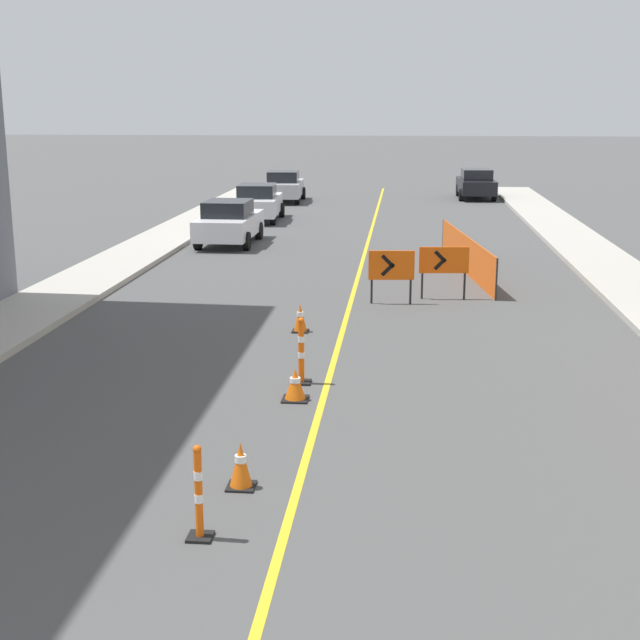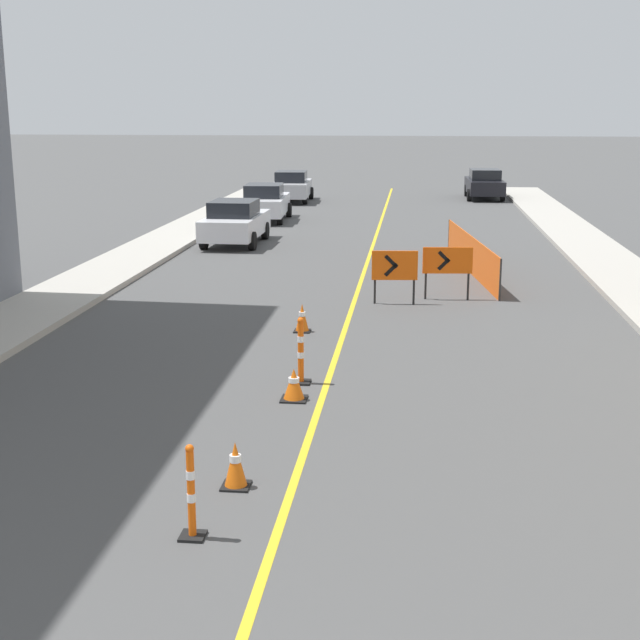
% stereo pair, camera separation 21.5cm
% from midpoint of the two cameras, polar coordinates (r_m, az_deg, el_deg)
% --- Properties ---
extents(lane_stripe, '(0.12, 52.29, 0.01)m').
position_cam_midpoint_polar(lane_stripe, '(28.61, 2.51, 3.76)').
color(lane_stripe, gold).
rests_on(lane_stripe, ground_plane).
extents(sidewalk_left, '(2.21, 52.29, 0.15)m').
position_cam_midpoint_polar(sidewalk_left, '(29.93, -12.09, 4.04)').
color(sidewalk_left, '#ADA89E').
rests_on(sidewalk_left, ground_plane).
extents(sidewalk_right, '(2.21, 52.29, 0.15)m').
position_cam_midpoint_polar(sidewalk_right, '(29.21, 17.47, 3.49)').
color(sidewalk_right, '#ADA89E').
rests_on(sidewalk_right, ground_plane).
extents(traffic_cone_second, '(0.37, 0.37, 0.63)m').
position_cam_midpoint_polar(traffic_cone_second, '(11.79, -5.62, -9.24)').
color(traffic_cone_second, black).
rests_on(traffic_cone_second, ground_plane).
extents(traffic_cone_third, '(0.44, 0.44, 0.55)m').
position_cam_midpoint_polar(traffic_cone_third, '(15.10, -2.01, -4.16)').
color(traffic_cone_third, black).
rests_on(traffic_cone_third, ground_plane).
extents(traffic_cone_fourth, '(0.36, 0.36, 0.63)m').
position_cam_midpoint_polar(traffic_cone_fourth, '(19.62, -1.58, 0.13)').
color(traffic_cone_fourth, black).
rests_on(traffic_cone_fourth, ground_plane).
extents(delineator_post_front, '(0.29, 0.29, 1.15)m').
position_cam_midpoint_polar(delineator_post_front, '(10.47, -8.35, -11.26)').
color(delineator_post_front, black).
rests_on(delineator_post_front, ground_plane).
extents(delineator_post_rear, '(0.34, 0.34, 1.22)m').
position_cam_midpoint_polar(delineator_post_rear, '(15.93, -1.59, -2.25)').
color(delineator_post_rear, black).
rests_on(delineator_post_rear, ground_plane).
extents(arrow_barricade_primary, '(1.15, 0.16, 1.35)m').
position_cam_midpoint_polar(arrow_barricade_primary, '(22.35, 4.31, 3.40)').
color(arrow_barricade_primary, '#EF560C').
rests_on(arrow_barricade_primary, ground_plane).
extents(arrow_barricade_secondary, '(1.27, 0.19, 1.36)m').
position_cam_midpoint_polar(arrow_barricade_secondary, '(23.03, 7.67, 3.70)').
color(arrow_barricade_secondary, '#EF560C').
rests_on(arrow_barricade_secondary, ground_plane).
extents(safety_mesh_fence, '(1.09, 7.94, 1.10)m').
position_cam_midpoint_polar(safety_mesh_fence, '(26.97, 9.10, 4.18)').
color(safety_mesh_fence, '#EF560C').
rests_on(safety_mesh_fence, ground_plane).
extents(parked_car_curb_near, '(1.94, 4.32, 1.59)m').
position_cam_midpoint_polar(parked_car_curb_near, '(32.29, -6.04, 6.24)').
color(parked_car_curb_near, silver).
rests_on(parked_car_curb_near, ground_plane).
extents(parked_car_curb_mid, '(2.04, 4.39, 1.59)m').
position_cam_midpoint_polar(parked_car_curb_mid, '(38.94, -4.17, 7.52)').
color(parked_car_curb_mid, silver).
rests_on(parked_car_curb_mid, ground_plane).
extents(parked_car_curb_far, '(2.01, 4.39, 1.59)m').
position_cam_midpoint_polar(parked_car_curb_far, '(46.76, -2.46, 8.55)').
color(parked_car_curb_far, '#B7B7BC').
rests_on(parked_car_curb_far, ground_plane).
extents(parked_car_opposite_side, '(1.95, 4.35, 1.59)m').
position_cam_midpoint_polar(parked_car_opposite_side, '(48.97, 9.84, 8.59)').
color(parked_car_opposite_side, black).
rests_on(parked_car_opposite_side, ground_plane).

